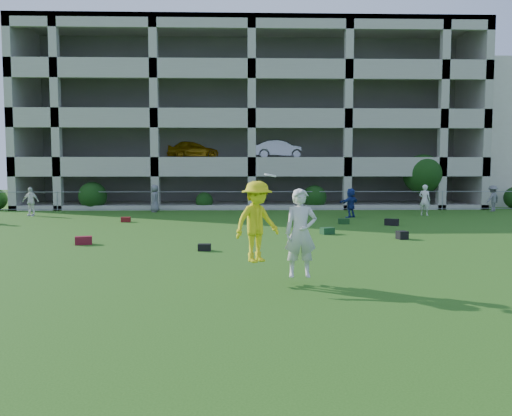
{
  "coord_description": "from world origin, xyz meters",
  "views": [
    {
      "loc": [
        -0.59,
        -11.95,
        2.58
      ],
      "look_at": [
        -0.18,
        3.0,
        1.4
      ],
      "focal_mm": 35.0,
      "sensor_mm": 36.0,
      "label": 1
    }
  ],
  "objects_px": {
    "bystander_f": "(493,198)",
    "crate_d": "(402,235)",
    "parking_garage": "(250,125)",
    "bystander_c": "(155,198)",
    "bystander_e": "(425,200)",
    "bystander_d": "(351,203)",
    "frisbee_contest": "(271,225)",
    "bystander_b": "(31,202)"
  },
  "relations": [
    {
      "from": "bystander_e",
      "to": "frisbee_contest",
      "type": "xyz_separation_m",
      "value": [
        -9.43,
        -16.13,
        0.47
      ]
    },
    {
      "from": "bystander_e",
      "to": "parking_garage",
      "type": "relative_size",
      "value": 0.06
    },
    {
      "from": "bystander_c",
      "to": "bystander_f",
      "type": "height_order",
      "value": "bystander_c"
    },
    {
      "from": "bystander_f",
      "to": "bystander_d",
      "type": "bearing_deg",
      "value": -10.19
    },
    {
      "from": "bystander_e",
      "to": "crate_d",
      "type": "relative_size",
      "value": 4.9
    },
    {
      "from": "bystander_f",
      "to": "crate_d",
      "type": "bearing_deg",
      "value": 20.96
    },
    {
      "from": "bystander_d",
      "to": "bystander_f",
      "type": "distance_m",
      "value": 10.04
    },
    {
      "from": "crate_d",
      "to": "parking_garage",
      "type": "bearing_deg",
      "value": 103.7
    },
    {
      "from": "bystander_d",
      "to": "crate_d",
      "type": "xyz_separation_m",
      "value": [
        0.12,
        -8.2,
        -0.63
      ]
    },
    {
      "from": "bystander_d",
      "to": "parking_garage",
      "type": "relative_size",
      "value": 0.05
    },
    {
      "from": "crate_d",
      "to": "frisbee_contest",
      "type": "xyz_separation_m",
      "value": [
        -5.23,
        -6.94,
        1.17
      ]
    },
    {
      "from": "bystander_d",
      "to": "frisbee_contest",
      "type": "height_order",
      "value": "frisbee_contest"
    },
    {
      "from": "bystander_f",
      "to": "parking_garage",
      "type": "relative_size",
      "value": 0.05
    },
    {
      "from": "crate_d",
      "to": "parking_garage",
      "type": "relative_size",
      "value": 0.01
    },
    {
      "from": "crate_d",
      "to": "bystander_f",
      "type": "bearing_deg",
      "value": 51.54
    },
    {
      "from": "crate_d",
      "to": "frisbee_contest",
      "type": "height_order",
      "value": "frisbee_contest"
    },
    {
      "from": "crate_d",
      "to": "parking_garage",
      "type": "height_order",
      "value": "parking_garage"
    },
    {
      "from": "bystander_d",
      "to": "bystander_f",
      "type": "xyz_separation_m",
      "value": [
        9.41,
        3.5,
        0.01
      ]
    },
    {
      "from": "bystander_b",
      "to": "frisbee_contest",
      "type": "bearing_deg",
      "value": -45.65
    },
    {
      "from": "bystander_c",
      "to": "parking_garage",
      "type": "distance_m",
      "value": 12.56
    },
    {
      "from": "bystander_e",
      "to": "bystander_f",
      "type": "xyz_separation_m",
      "value": [
        5.09,
        2.51,
        -0.07
      ]
    },
    {
      "from": "parking_garage",
      "to": "bystander_d",
      "type": "bearing_deg",
      "value": -69.02
    },
    {
      "from": "bystander_f",
      "to": "parking_garage",
      "type": "distance_m",
      "value": 18.4
    },
    {
      "from": "bystander_b",
      "to": "bystander_c",
      "type": "relative_size",
      "value": 0.97
    },
    {
      "from": "bystander_c",
      "to": "bystander_e",
      "type": "distance_m",
      "value": 15.51
    },
    {
      "from": "bystander_b",
      "to": "parking_garage",
      "type": "height_order",
      "value": "parking_garage"
    },
    {
      "from": "bystander_c",
      "to": "crate_d",
      "type": "bearing_deg",
      "value": 33.6
    },
    {
      "from": "bystander_d",
      "to": "frisbee_contest",
      "type": "xyz_separation_m",
      "value": [
        -5.11,
        -15.14,
        0.55
      ]
    },
    {
      "from": "bystander_b",
      "to": "bystander_c",
      "type": "bearing_deg",
      "value": 27.5
    },
    {
      "from": "bystander_c",
      "to": "bystander_e",
      "type": "xyz_separation_m",
      "value": [
        15.29,
        -2.61,
        0.04
      ]
    },
    {
      "from": "bystander_c",
      "to": "frisbee_contest",
      "type": "height_order",
      "value": "frisbee_contest"
    },
    {
      "from": "crate_d",
      "to": "frisbee_contest",
      "type": "relative_size",
      "value": 0.15
    },
    {
      "from": "bystander_b",
      "to": "bystander_e",
      "type": "distance_m",
      "value": 21.65
    },
    {
      "from": "bystander_c",
      "to": "bystander_f",
      "type": "relative_size",
      "value": 1.03
    },
    {
      "from": "bystander_b",
      "to": "parking_garage",
      "type": "distance_m",
      "value": 17.96
    },
    {
      "from": "bystander_d",
      "to": "bystander_f",
      "type": "relative_size",
      "value": 0.98
    },
    {
      "from": "bystander_d",
      "to": "crate_d",
      "type": "relative_size",
      "value": 4.44
    },
    {
      "from": "parking_garage",
      "to": "bystander_f",
      "type": "bearing_deg",
      "value": -34.33
    },
    {
      "from": "frisbee_contest",
      "to": "bystander_d",
      "type": "bearing_deg",
      "value": 71.36
    },
    {
      "from": "bystander_e",
      "to": "bystander_f",
      "type": "relative_size",
      "value": 1.09
    },
    {
      "from": "bystander_c",
      "to": "bystander_e",
      "type": "height_order",
      "value": "bystander_e"
    },
    {
      "from": "bystander_f",
      "to": "crate_d",
      "type": "xyz_separation_m",
      "value": [
        -9.29,
        -11.7,
        -0.64
      ]
    }
  ]
}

